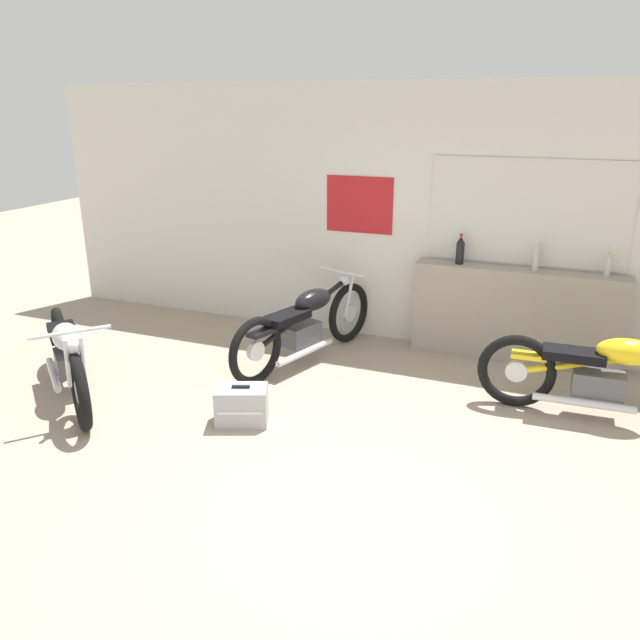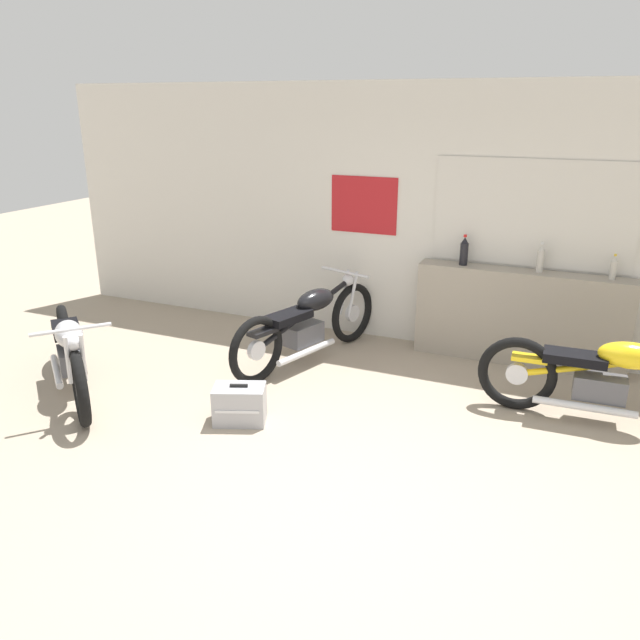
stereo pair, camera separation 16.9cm
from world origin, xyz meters
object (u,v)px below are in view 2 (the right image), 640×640
object	(u,v)px
bottle_leftmost	(464,252)
motorcycle_black	(308,323)
bottle_left_center	(540,259)
hard_case_silver	(240,404)
motorcycle_yellow	(610,378)
bottle_center	(613,268)
motorcycle_silver	(71,353)

from	to	relation	value
bottle_leftmost	motorcycle_black	distance (m)	1.77
bottle_left_center	motorcycle_black	world-z (taller)	bottle_left_center
bottle_leftmost	motorcycle_black	world-z (taller)	bottle_leftmost
bottle_left_center	hard_case_silver	bearing A→B (deg)	-132.69
motorcycle_yellow	hard_case_silver	world-z (taller)	motorcycle_yellow
bottle_center	motorcycle_silver	distance (m)	5.15
motorcycle_yellow	motorcycle_black	bearing A→B (deg)	175.16
bottle_leftmost	motorcycle_yellow	bearing A→B (deg)	-36.41
bottle_left_center	motorcycle_yellow	bearing A→B (deg)	-56.47
bottle_left_center	hard_case_silver	distance (m)	3.27
bottle_center	motorcycle_yellow	world-z (taller)	bottle_center
motorcycle_silver	hard_case_silver	size ratio (longest dim) A/B	3.15
bottle_center	bottle_leftmost	bearing A→B (deg)	180.00
bottle_left_center	bottle_center	size ratio (longest dim) A/B	1.23
bottle_leftmost	motorcycle_silver	world-z (taller)	bottle_leftmost
motorcycle_yellow	motorcycle_silver	distance (m)	4.74
bottle_leftmost	hard_case_silver	xyz separation A→B (m)	(-1.37, -2.29, -0.96)
bottle_center	motorcycle_silver	world-z (taller)	bottle_center
motorcycle_black	motorcycle_silver	bearing A→B (deg)	-136.99
bottle_leftmost	bottle_center	world-z (taller)	bottle_leftmost
motorcycle_silver	hard_case_silver	bearing A→B (deg)	4.24
bottle_leftmost	bottle_center	distance (m)	1.42
hard_case_silver	bottle_left_center	bearing A→B (deg)	47.31
bottle_left_center	motorcycle_yellow	xyz separation A→B (m)	(0.73, -1.10, -0.70)
hard_case_silver	bottle_leftmost	bearing A→B (deg)	59.16
hard_case_silver	motorcycle_yellow	bearing A→B (deg)	22.92
bottle_left_center	bottle_leftmost	bearing A→B (deg)	-179.56
bottle_leftmost	hard_case_silver	distance (m)	2.84
motorcycle_yellow	hard_case_silver	xyz separation A→B (m)	(-2.85, -1.20, -0.25)
motorcycle_black	hard_case_silver	bearing A→B (deg)	-89.29
bottle_center	motorcycle_black	world-z (taller)	bottle_center
motorcycle_black	motorcycle_yellow	world-z (taller)	motorcycle_black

